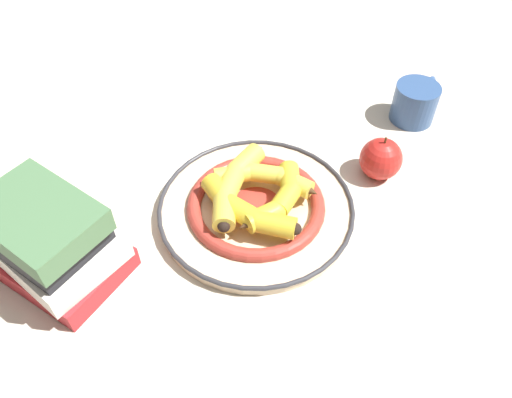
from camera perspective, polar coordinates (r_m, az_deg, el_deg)
The scene contains 9 objects.
ground_plane at distance 0.92m, azimuth 1.29°, elevation 0.36°, with size 2.80×2.80×0.00m, color beige.
decorative_bowl at distance 0.88m, azimuth 0.00°, elevation -0.99°, with size 0.35×0.35×0.04m.
banana_a at distance 0.83m, azimuth -1.51°, elevation -1.10°, with size 0.19×0.11×0.04m.
banana_b at distance 0.84m, azimuth 2.56°, elevation -0.08°, with size 0.11×0.16×0.04m.
banana_c at distance 0.88m, azimuth 1.11°, elevation 2.44°, with size 0.14×0.16×0.03m.
banana_d at distance 0.86m, azimuth -2.48°, elevation 1.82°, with size 0.16×0.17×0.04m.
book_stack at distance 0.82m, azimuth -22.55°, elevation -4.37°, with size 0.25×0.23×0.16m.
coffee_mug at distance 1.11m, azimuth 17.76°, elevation 10.53°, with size 0.09×0.13×0.08m.
apple at distance 0.96m, azimuth 14.08°, elevation 4.48°, with size 0.08×0.08×0.09m.
Camera 1 is at (-0.54, 0.30, 0.68)m, focal length 35.00 mm.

